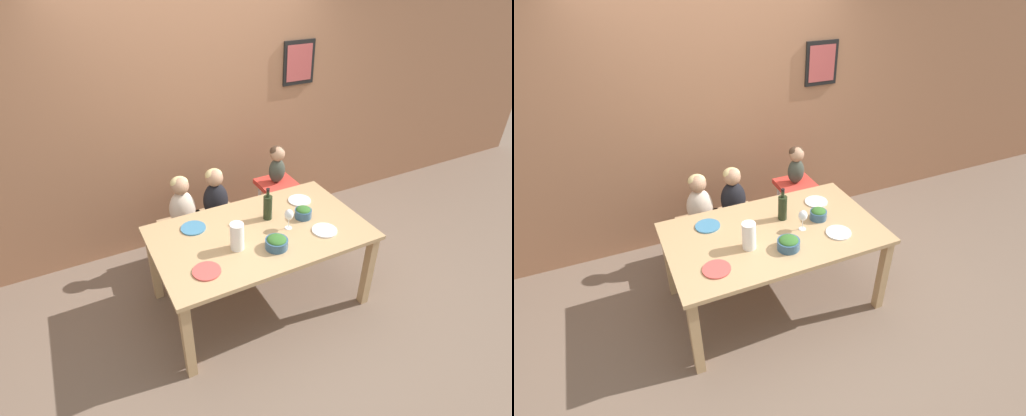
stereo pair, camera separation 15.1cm
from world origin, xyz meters
The scene contains 18 objects.
ground_plane centered at (0.00, 0.00, 0.00)m, with size 14.00×14.00×0.00m, color #705B4C.
wall_back centered at (0.00, 1.25, 1.35)m, with size 10.00×0.09×2.70m.
dining_table centered at (0.00, 0.00, 0.66)m, with size 1.72×1.01×0.74m.
chair_far_left centered at (-0.41, 0.76, 0.39)m, with size 0.43×0.39×0.47m.
chair_far_center centered at (-0.08, 0.76, 0.39)m, with size 0.43×0.39×0.47m.
chair_right_highchair centered at (0.58, 0.76, 0.54)m, with size 0.37×0.33×0.68m.
person_child_left centered at (-0.41, 0.76, 0.72)m, with size 0.24×0.19×0.51m.
person_child_center centered at (-0.08, 0.76, 0.72)m, with size 0.24×0.19×0.51m.
person_baby_right centered at (0.58, 0.76, 0.90)m, with size 0.17×0.15×0.38m.
wine_bottle centered at (0.14, 0.14, 0.86)m, with size 0.08×0.08×0.29m.
paper_towel_roll centered at (-0.25, -0.11, 0.85)m, with size 0.11×0.11×0.22m.
wine_glass_near centered at (0.23, -0.06, 0.87)m, with size 0.07×0.07×0.18m.
salad_bowl_large centered at (0.01, -0.24, 0.79)m, with size 0.17×0.17×0.10m.
salad_bowl_small centered at (0.42, 0.02, 0.79)m, with size 0.14×0.14×0.10m.
dinner_plate_front_left centered at (-0.56, -0.26, 0.75)m, with size 0.20×0.20×0.01m.
dinner_plate_back_left centered at (-0.47, 0.28, 0.75)m, with size 0.20×0.20×0.01m.
dinner_plate_back_right centered at (0.53, 0.25, 0.75)m, with size 0.20×0.20×0.01m.
dinner_plate_front_right centered at (0.46, -0.23, 0.75)m, with size 0.20×0.20×0.01m.
Camera 2 is at (-1.08, -2.37, 2.63)m, focal length 28.00 mm.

